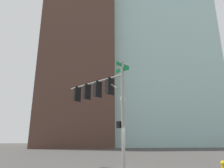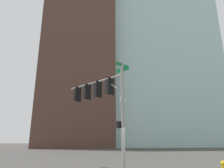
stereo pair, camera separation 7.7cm
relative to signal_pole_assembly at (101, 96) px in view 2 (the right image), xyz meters
The scene contains 5 objects.
signal_pole_assembly is the anchor object (origin of this frame).
building_brick_nearside 46.88m from the signal_pole_assembly, behind, with size 24.53×17.61×48.87m, color #4C3328.
building_brick_midblock 54.96m from the signal_pole_assembly, 150.72° to the left, with size 23.66×15.38×48.70m, color #845B47.
building_glass_tower 63.73m from the signal_pole_assembly, 158.26° to the left, with size 29.87×32.27×85.54m, color #9EC6C1.
building_brick_farside 59.95m from the signal_pole_assembly, 160.69° to the left, with size 23.30×18.72×51.73m, color #845B47.
Camera 2 is at (11.56, -2.44, 1.83)m, focal length 32.19 mm.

